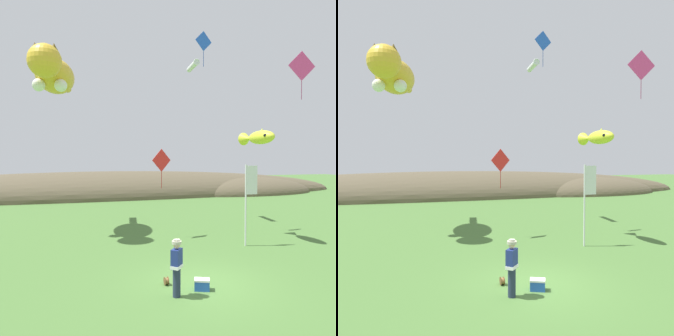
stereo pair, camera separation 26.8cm
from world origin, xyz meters
TOP-DOWN VIEW (x-y plane):
  - ground_plane at (0.00, 0.00)m, footprint 120.00×120.00m
  - distant_hill_ridge at (2.06, 26.98)m, footprint 59.92×11.37m
  - festival_attendant at (-1.13, -0.65)m, footprint 0.47×0.49m
  - kite_spool at (-1.17, 0.34)m, footprint 0.13×0.27m
  - picnic_cooler at (-0.19, -0.40)m, footprint 0.58×0.49m
  - festival_banner_pole at (4.05, 3.91)m, footprint 0.66×0.08m
  - kite_giant_cat at (-5.06, 9.53)m, footprint 2.72×7.30m
  - kite_fish_windsock at (5.20, 4.97)m, footprint 0.85×2.67m
  - kite_tube_streamer at (3.91, 11.06)m, footprint 0.60×2.02m
  - kite_diamond_blue at (3.24, 7.63)m, footprint 1.12×0.27m
  - kite_diamond_red at (0.48, 6.80)m, footprint 1.15×0.47m
  - kite_diamond_pink at (6.57, 3.35)m, footprint 1.43×0.17m

SIDE VIEW (x-z plane):
  - ground_plane at x=0.00m, z-range 0.00..0.00m
  - distant_hill_ridge at x=2.06m, z-range -2.74..2.74m
  - kite_spool at x=-1.17m, z-range 0.00..0.27m
  - picnic_cooler at x=-0.19m, z-range 0.00..0.36m
  - festival_attendant at x=-1.13m, z-range 0.07..1.84m
  - festival_banner_pole at x=4.05m, z-range 0.61..4.55m
  - kite_diamond_red at x=0.48m, z-range 3.05..5.18m
  - kite_fish_windsock at x=5.20m, z-range 4.92..5.73m
  - kite_diamond_pink at x=6.57m, z-range 7.53..9.87m
  - kite_giant_cat at x=-5.06m, z-range 7.83..10.07m
  - kite_tube_streamer at x=3.91m, z-range 10.34..10.77m
  - kite_diamond_blue at x=3.24m, z-range 9.96..12.00m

